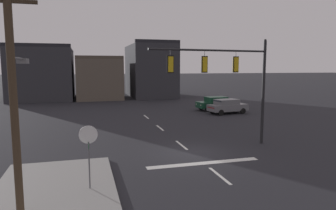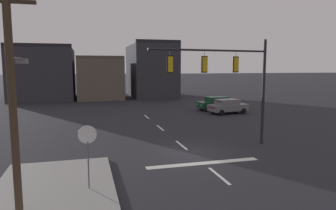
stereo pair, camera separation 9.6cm
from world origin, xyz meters
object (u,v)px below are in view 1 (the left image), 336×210
object	(u,v)px
car_lot_middle	(215,103)
utility_pole	(13,82)
car_lot_nearside	(227,106)
signal_mast_near_side	(230,74)
stop_sign	(88,142)

from	to	relation	value
car_lot_middle	utility_pole	world-z (taller)	utility_pole
car_lot_middle	utility_pole	size ratio (longest dim) A/B	0.53
car_lot_nearside	utility_pole	bearing A→B (deg)	-131.92
signal_mast_near_side	utility_pole	distance (m)	13.09
utility_pole	signal_mast_near_side	bearing A→B (deg)	30.34
stop_sign	utility_pole	bearing A→B (deg)	-146.41
car_lot_nearside	utility_pole	world-z (taller)	utility_pole
stop_sign	car_lot_middle	bearing A→B (deg)	54.23
signal_mast_near_side	car_lot_middle	size ratio (longest dim) A/B	1.78
stop_sign	car_lot_nearside	size ratio (longest dim) A/B	0.61
stop_sign	car_lot_middle	size ratio (longest dim) A/B	0.62
car_lot_nearside	car_lot_middle	size ratio (longest dim) A/B	1.01
car_lot_middle	signal_mast_near_side	bearing A→B (deg)	-111.24
signal_mast_near_side	car_lot_middle	distance (m)	17.57
stop_sign	car_lot_middle	world-z (taller)	stop_sign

